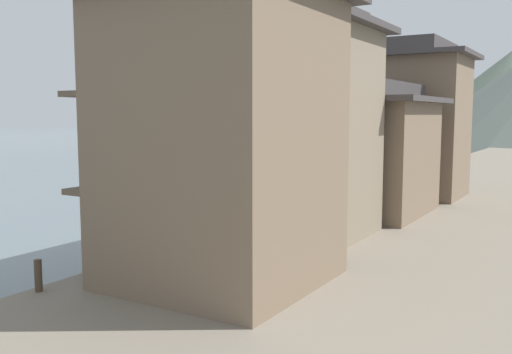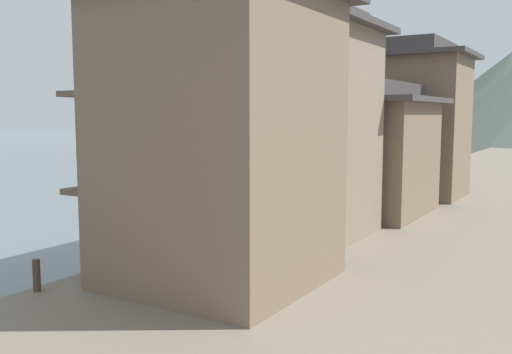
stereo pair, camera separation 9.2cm
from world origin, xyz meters
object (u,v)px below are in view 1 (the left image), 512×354
object	(u,v)px
boat_moored_nearest	(407,175)
house_waterfront_nearest	(221,127)
house_waterfront_narrow	(416,121)
mooring_post_dock_mid	(233,221)
boat_moored_far	(342,164)
boat_midriver_upstream	(280,186)
mooring_post_dock_far	(340,187)
house_waterfront_tall	(372,150)
mooring_post_dock_near	(38,276)
boat_moored_second	(403,169)
house_waterfront_second	(307,124)
boat_midriver_drifting	(287,210)
boat_moored_third	(155,250)

from	to	relation	value
boat_moored_nearest	house_waterfront_nearest	bearing A→B (deg)	-81.85
house_waterfront_narrow	mooring_post_dock_mid	world-z (taller)	house_waterfront_narrow
boat_moored_far	boat_midriver_upstream	world-z (taller)	boat_moored_far
boat_midriver_upstream	mooring_post_dock_far	distance (m)	10.54
house_waterfront_tall	mooring_post_dock_far	world-z (taller)	house_waterfront_tall
house_waterfront_tall	mooring_post_dock_far	xyz separation A→B (m)	(-3.36, 4.32, -2.51)
house_waterfront_tall	house_waterfront_nearest	bearing A→B (deg)	-89.06
house_waterfront_nearest	mooring_post_dock_near	size ratio (longest dim) A/B	10.21
boat_moored_second	house_waterfront_nearest	xyz separation A→B (m)	(7.16, -41.60, 4.99)
mooring_post_dock_near	mooring_post_dock_far	bearing A→B (deg)	90.00
house_waterfront_second	house_waterfront_tall	bearing A→B (deg)	86.98
boat_midriver_drifting	mooring_post_dock_far	world-z (taller)	mooring_post_dock_far
boat_midriver_upstream	boat_moored_second	bearing A→B (deg)	76.51
boat_moored_third	boat_midriver_drifting	distance (m)	10.69
mooring_post_dock_far	house_waterfront_tall	bearing A→B (deg)	-52.15
boat_midriver_drifting	house_waterfront_tall	bearing A→B (deg)	-15.61
mooring_post_dock_mid	mooring_post_dock_far	xyz separation A→B (m)	(0.00, 11.20, 0.12)
boat_moored_nearest	mooring_post_dock_mid	xyz separation A→B (m)	(1.64, -30.40, 1.06)
boat_midriver_upstream	house_waterfront_narrow	bearing A→B (deg)	-22.08
boat_moored_nearest	house_waterfront_tall	size ratio (longest dim) A/B	0.71
boat_moored_nearest	boat_midriver_upstream	size ratio (longest dim) A/B	0.89
house_waterfront_second	mooring_post_dock_mid	xyz separation A→B (m)	(-3.02, -0.55, -3.94)
house_waterfront_nearest	mooring_post_dock_far	size ratio (longest dim) A/B	8.90
boat_moored_second	boat_moored_third	distance (m)	38.00
boat_moored_third	boat_moored_far	bearing A→B (deg)	102.41
house_waterfront_tall	boat_moored_third	bearing A→B (deg)	-120.74
boat_moored_second	boat_moored_third	size ratio (longest dim) A/B	1.05
boat_moored_third	boat_moored_far	world-z (taller)	boat_moored_third
boat_moored_far	house_waterfront_narrow	bearing A→B (deg)	-59.08
boat_moored_second	house_waterfront_second	world-z (taller)	house_waterfront_second
boat_moored_nearest	mooring_post_dock_mid	size ratio (longest dim) A/B	6.88
boat_moored_second	boat_midriver_upstream	bearing A→B (deg)	-103.49
boat_midriver_drifting	mooring_post_dock_near	xyz separation A→B (m)	(1.93, -17.67, 1.01)
house_waterfront_narrow	house_waterfront_tall	bearing A→B (deg)	-91.51
house_waterfront_narrow	mooring_post_dock_mid	distance (m)	14.62
house_waterfront_narrow	mooring_post_dock_near	world-z (taller)	house_waterfront_narrow
boat_midriver_drifting	mooring_post_dock_near	bearing A→B (deg)	-83.76
boat_midriver_drifting	mooring_post_dock_near	distance (m)	17.81
boat_midriver_upstream	mooring_post_dock_far	size ratio (longest dim) A/B	5.83
boat_moored_nearest	boat_moored_far	xyz separation A→B (m)	(-9.32, 7.42, 0.04)
boat_moored_second	boat_moored_nearest	bearing A→B (deg)	-69.54
mooring_post_dock_mid	boat_midriver_upstream	bearing A→B (deg)	113.12
boat_moored_third	boat_moored_far	xyz separation A→B (m)	(-8.84, 40.16, -0.01)
boat_midriver_drifting	mooring_post_dock_far	size ratio (longest dim) A/B	3.79
boat_moored_far	boat_moored_third	bearing A→B (deg)	-77.59
mooring_post_dock_far	house_waterfront_narrow	bearing A→B (deg)	34.48
house_waterfront_nearest	house_waterfront_tall	size ratio (longest dim) A/B	1.21
boat_moored_third	mooring_post_dock_mid	world-z (taller)	mooring_post_dock_mid
boat_moored_far	boat_midriver_upstream	bearing A→B (deg)	-80.78
boat_midriver_upstream	mooring_post_dock_near	distance (m)	28.63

